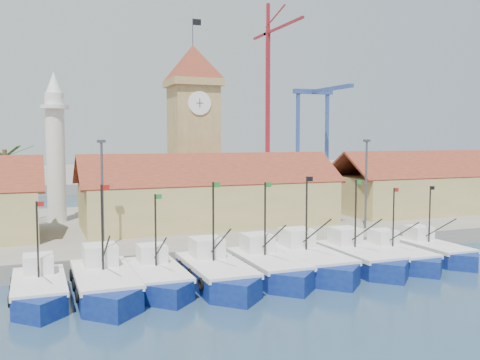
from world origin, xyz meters
name	(u,v)px	position (x,y,z in m)	size (l,w,h in m)	color
ground	(296,287)	(0.00, 0.00, 0.00)	(400.00, 400.00, 0.00)	#1F4154
quay	(199,226)	(0.00, 24.00, 0.75)	(140.00, 32.00, 1.50)	gray
terminal	(104,175)	(0.00, 110.00, 1.00)	(240.00, 80.00, 2.00)	gray
boat_0	(39,292)	(-17.19, 2.90, 0.71)	(3.34, 9.14, 6.91)	navy
boat_1	(105,286)	(-13.07, 2.40, 0.82)	(3.84, 10.53, 7.97)	navy
boat_2	(159,279)	(-9.29, 3.07, 0.73)	(3.41, 9.35, 7.08)	navy
boat_3	(218,275)	(-5.17, 2.27, 0.82)	(3.82, 10.46, 7.92)	navy
boat_4	(270,268)	(-0.80, 2.83, 0.80)	(3.72, 10.20, 7.72)	navy
boat_5	(312,263)	(2.96, 3.09, 0.83)	(3.89, 10.66, 8.06)	navy
boat_6	(361,259)	(7.45, 2.96, 0.79)	(3.69, 10.11, 7.65)	navy
boat_7	(399,257)	(11.03, 2.78, 0.71)	(3.30, 9.05, 6.85)	navy
boat_8	(435,252)	(15.26, 3.25, 0.71)	(3.29, 9.02, 6.83)	navy
hall_center	(210,201)	(0.00, 20.00, 3.99)	(27.04, 10.13, 7.61)	tan
hall_right	(449,190)	(32.00, 20.00, 3.99)	(31.20, 10.13, 7.61)	tan
clock_tower	(193,127)	(0.00, 26.00, 11.96)	(5.80, 5.80, 22.70)	tan
minaret	(55,147)	(-15.00, 28.00, 9.73)	(3.00, 3.00, 16.30)	silver
palm_tree	(6,181)	(-20.00, 26.00, 6.25)	(5.60, 5.03, 8.39)	brown
lamp_posts	(242,184)	(0.50, 12.00, 6.48)	(80.70, 0.25, 9.03)	#3F3F44
crane_red_right	(269,78)	(44.83, 103.93, 27.29)	(1.00, 30.86, 45.90)	maroon
gantry	(318,106)	(62.00, 106.65, 20.04)	(13.00, 22.00, 23.20)	#2E468F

